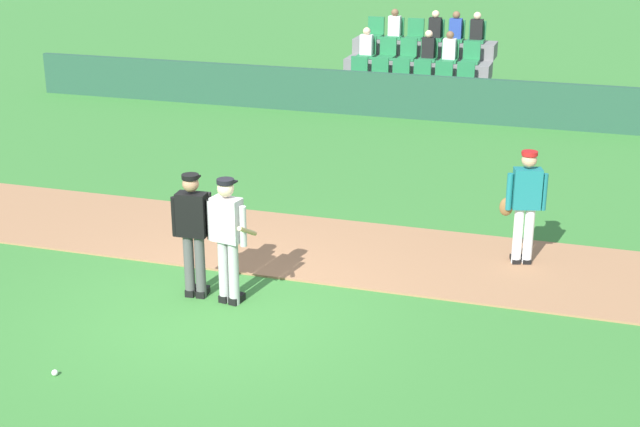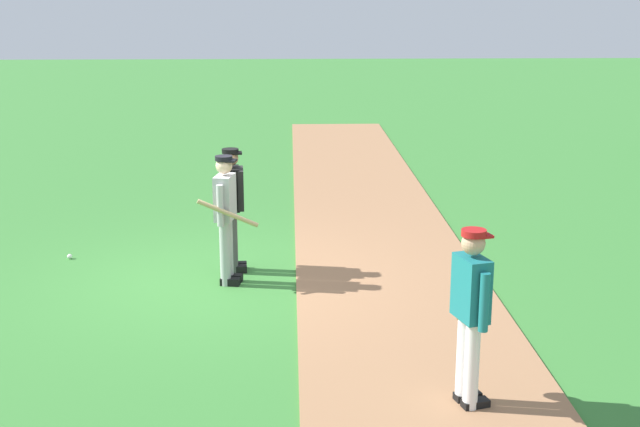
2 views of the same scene
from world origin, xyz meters
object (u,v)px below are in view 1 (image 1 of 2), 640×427
object	(u,v)px
umpire_home_plate	(193,228)
baseball	(55,373)
batter_grey_jersey	(228,236)
runner_teal_jersey	(525,204)

from	to	relation	value
umpire_home_plate	baseball	world-z (taller)	umpire_home_plate
batter_grey_jersey	runner_teal_jersey	size ratio (longest dim) A/B	1.00
runner_teal_jersey	umpire_home_plate	bearing A→B (deg)	-149.36
batter_grey_jersey	baseball	xyz separation A→B (m)	(-1.17, -2.42, -0.93)
baseball	batter_grey_jersey	bearing A→B (deg)	64.22
batter_grey_jersey	runner_teal_jersey	distance (m)	4.41
runner_teal_jersey	baseball	size ratio (longest dim) A/B	23.78
umpire_home_plate	runner_teal_jersey	world-z (taller)	same
umpire_home_plate	baseball	size ratio (longest dim) A/B	23.78
batter_grey_jersey	runner_teal_jersey	bearing A→B (deg)	34.89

